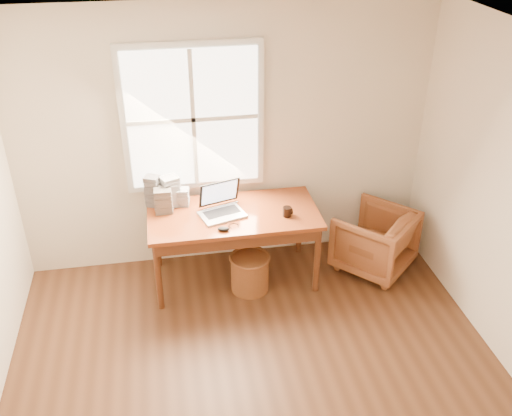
{
  "coord_description": "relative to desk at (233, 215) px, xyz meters",
  "views": [
    {
      "loc": [
        -0.6,
        -2.76,
        3.48
      ],
      "look_at": [
        0.19,
        1.65,
        0.87
      ],
      "focal_mm": 40.0,
      "sensor_mm": 36.0,
      "label": 1
    }
  ],
  "objects": [
    {
      "name": "room_shell",
      "position": [
        -0.02,
        -1.64,
        0.59
      ],
      "size": [
        4.04,
        4.54,
        2.64
      ],
      "color": "#502F1B",
      "rests_on": "ground"
    },
    {
      "name": "desk",
      "position": [
        0.0,
        0.0,
        0.0
      ],
      "size": [
        1.6,
        0.8,
        0.04
      ],
      "primitive_type": "cube",
      "color": "brown",
      "rests_on": "room_shell"
    },
    {
      "name": "armchair",
      "position": [
        1.41,
        -0.07,
        -0.41
      ],
      "size": [
        0.97,
        0.98,
        0.64
      ],
      "primitive_type": "imported",
      "rotation": [
        0.0,
        0.0,
        3.89
      ],
      "color": "brown",
      "rests_on": "room_shell"
    },
    {
      "name": "wicker_stool",
      "position": [
        0.12,
        -0.2,
        -0.55
      ],
      "size": [
        0.41,
        0.41,
        0.36
      ],
      "primitive_type": "cylinder",
      "rotation": [
        0.0,
        0.0,
        -0.13
      ],
      "color": "brown",
      "rests_on": "room_shell"
    },
    {
      "name": "laptop",
      "position": [
        -0.11,
        -0.03,
        0.17
      ],
      "size": [
        0.49,
        0.51,
        0.29
      ],
      "primitive_type": null,
      "rotation": [
        0.0,
        0.0,
        0.29
      ],
      "color": "silver",
      "rests_on": "desk"
    },
    {
      "name": "mouse",
      "position": [
        -0.13,
        -0.3,
        0.04
      ],
      "size": [
        0.12,
        0.08,
        0.04
      ],
      "primitive_type": "ellipsoid",
      "rotation": [
        0.0,
        0.0,
        -0.2
      ],
      "color": "black",
      "rests_on": "desk"
    },
    {
      "name": "coffee_mug",
      "position": [
        0.48,
        -0.14,
        0.07
      ],
      "size": [
        0.1,
        0.1,
        0.09
      ],
      "primitive_type": "cylinder",
      "rotation": [
        0.0,
        0.0,
        -0.32
      ],
      "color": "black",
      "rests_on": "desk"
    },
    {
      "name": "cd_stack_a",
      "position": [
        -0.57,
        0.24,
        0.18
      ],
      "size": [
        0.2,
        0.19,
        0.31
      ],
      "primitive_type": "cube",
      "rotation": [
        0.0,
        0.0,
        0.37
      ],
      "color": "#B5BAC1",
      "rests_on": "desk"
    },
    {
      "name": "cd_stack_b",
      "position": [
        -0.64,
        0.14,
        0.14
      ],
      "size": [
        0.16,
        0.14,
        0.24
      ],
      "primitive_type": "cube",
      "rotation": [
        0.0,
        0.0,
        -0.03
      ],
      "color": "#2B2A30",
      "rests_on": "desk"
    },
    {
      "name": "cd_stack_c",
      "position": [
        -0.72,
        0.27,
        0.17
      ],
      "size": [
        0.17,
        0.16,
        0.31
      ],
      "primitive_type": "cube",
      "rotation": [
        0.0,
        0.0,
        -0.41
      ],
      "color": "gray",
      "rests_on": "desk"
    },
    {
      "name": "cd_stack_d",
      "position": [
        -0.46,
        0.24,
        0.11
      ],
      "size": [
        0.15,
        0.14,
        0.17
      ],
      "primitive_type": "cube",
      "rotation": [
        0.0,
        0.0,
        -0.15
      ],
      "color": "silver",
      "rests_on": "desk"
    }
  ]
}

